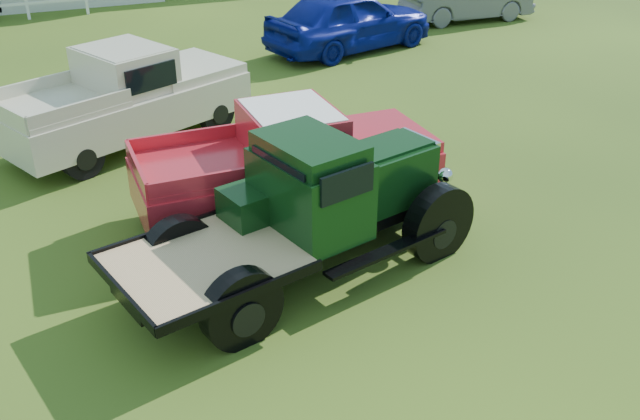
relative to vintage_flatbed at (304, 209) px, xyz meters
name	(u,v)px	position (x,y,z in m)	size (l,w,h in m)	color
ground	(340,318)	(0.02, -1.26, -1.08)	(120.00, 120.00, 0.00)	#2C4015
vintage_flatbed	(304,209)	(0.00, 0.00, 0.00)	(5.44, 2.16, 2.16)	black
red_pickup	(286,162)	(0.43, 1.89, -0.12)	(5.26, 2.02, 1.92)	red
white_pickup	(124,98)	(-1.59, 6.16, -0.08)	(5.42, 2.10, 1.99)	beige
misc_car_blue	(350,20)	(5.76, 10.85, -0.18)	(2.13, 5.29, 1.80)	navy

